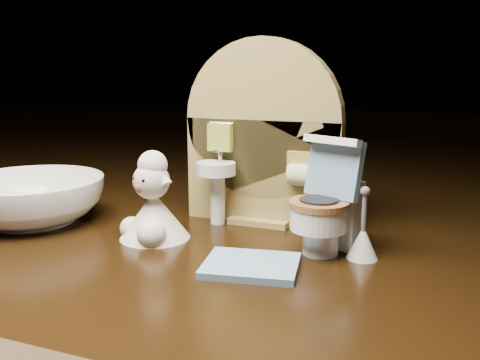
% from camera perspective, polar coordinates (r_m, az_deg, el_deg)
% --- Properties ---
extents(backdrop_panel, '(0.13, 0.05, 0.15)m').
position_cam_1_polar(backdrop_panel, '(0.44, 2.34, 3.88)').
color(backdrop_panel, '#A48B48').
rests_on(backdrop_panel, ground).
extents(toy_toilet, '(0.05, 0.06, 0.08)m').
position_cam_1_polar(toy_toilet, '(0.38, 9.35, -3.20)').
color(toy_toilet, white).
rests_on(toy_toilet, ground).
extents(bath_mat, '(0.07, 0.06, 0.00)m').
position_cam_1_polar(bath_mat, '(0.35, 1.19, -9.11)').
color(bath_mat, '#6C8FAB').
rests_on(bath_mat, ground).
extents(toilet_brush, '(0.02, 0.02, 0.05)m').
position_cam_1_polar(toilet_brush, '(0.37, 12.97, -6.25)').
color(toilet_brush, white).
rests_on(toilet_brush, ground).
extents(plush_lamb, '(0.05, 0.05, 0.07)m').
position_cam_1_polar(plush_lamb, '(0.41, -9.30, -2.96)').
color(plush_lamb, silver).
rests_on(plush_lamb, ground).
extents(ceramic_bowl, '(0.15, 0.15, 0.04)m').
position_cam_1_polar(ceramic_bowl, '(0.48, -21.41, -2.03)').
color(ceramic_bowl, white).
rests_on(ceramic_bowl, ground).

